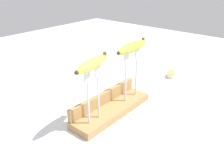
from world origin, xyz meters
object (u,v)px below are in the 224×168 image
Objects in this scene: fork_fallen_near at (71,94)px; banana_chunk_near at (171,74)px; banana_raised_left at (92,64)px; banana_raised_right at (132,47)px; fork_stand_right at (131,71)px; fork_stand_left at (93,91)px.

fork_fallen_near is 0.54m from banana_chunk_near.
banana_raised_right reaches higher than banana_raised_left.
banana_raised_right is 0.37m from fork_fallen_near.
fork_stand_left is at bearing 180.00° from fork_stand_right.
fork_fallen_near is at bearing 112.97° from banana_raised_right.
fork_stand_right is 1.03× the size of banana_raised_right.
banana_raised_left reaches higher than fork_stand_right.
fork_fallen_near is at bearing 66.03° from fork_stand_left.
fork_stand_right is 0.24m from banana_raised_left.
fork_fallen_near is (0.11, 0.25, -0.14)m from fork_stand_left.
banana_chunk_near is (0.37, -0.00, -0.13)m from fork_stand_right.
banana_raised_left is at bearing -180.00° from banana_raised_right.
fork_stand_right is at bearing 0.00° from fork_stand_left.
fork_stand_right reaches higher than banana_chunk_near.
banana_chunk_near is (0.59, -0.00, -0.13)m from fork_stand_left.
banana_raised_right is 0.43m from banana_chunk_near.
fork_stand_left reaches higher than banana_chunk_near.
fork_stand_left is 0.10m from banana_raised_left.
fork_fallen_near is at bearing 112.98° from fork_stand_right.
fork_stand_right is at bearing -67.02° from fork_fallen_near.
fork_stand_left is 0.22m from fork_stand_right.
banana_raised_right is (0.22, -0.00, 0.10)m from fork_stand_left.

